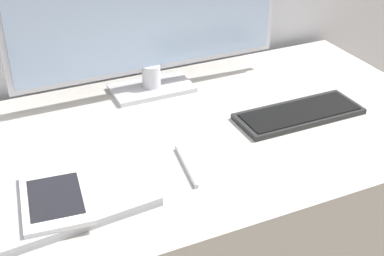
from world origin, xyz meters
TOP-DOWN VIEW (x-y plane):
  - keyboard at (0.29, 0.17)m, footprint 0.29×0.11m
  - laptop at (-0.27, 0.09)m, footprint 0.34×0.23m
  - ereader at (-0.27, 0.07)m, footprint 0.13×0.18m
  - pen at (-0.02, 0.09)m, footprint 0.03×0.14m

SIDE VIEW (x-z plane):
  - pen at x=-0.02m, z-range 0.71..0.72m
  - keyboard at x=0.29m, z-range 0.71..0.73m
  - laptop at x=-0.27m, z-range 0.71..0.73m
  - ereader at x=-0.27m, z-range 0.73..0.74m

